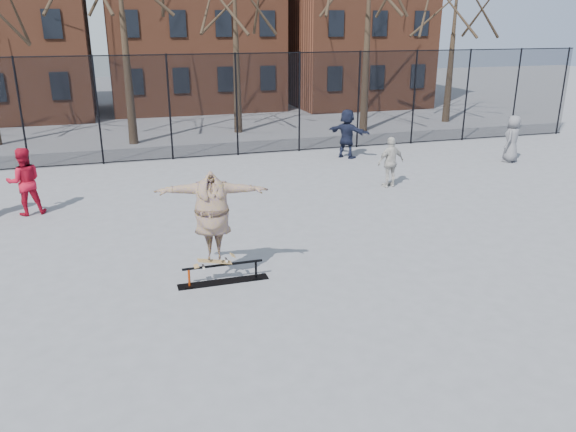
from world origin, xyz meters
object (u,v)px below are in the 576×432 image
object	(u,v)px
skater	(213,219)
bystander_white	(391,162)
skateboard	(215,263)
skate_rail	(223,275)
bystander_navy	(347,134)
bystander_red	(25,182)
bystander_extra	(512,139)

from	to	relation	value
skater	bystander_white	bearing A→B (deg)	51.31
bystander_white	skateboard	bearing A→B (deg)	30.75
skate_rail	bystander_navy	xyz separation A→B (m)	(6.77, 9.72, 0.80)
skate_rail	skater	size ratio (longest dim) A/B	0.84
bystander_red	bystander_extra	distance (m)	17.00
bystander_red	bystander_extra	xyz separation A→B (m)	(16.94, 1.39, -0.06)
bystander_navy	bystander_extra	distance (m)	6.27
skate_rail	bystander_extra	distance (m)	14.51
skateboard	skater	size ratio (longest dim) A/B	0.34
skater	bystander_navy	size ratio (longest dim) A/B	1.17
bystander_red	bystander_navy	size ratio (longest dim) A/B	0.98
bystander_white	bystander_navy	distance (m)	4.27
skateboard	bystander_extra	distance (m)	14.64
skateboard	bystander_red	distance (m)	7.27
skateboard	bystander_navy	distance (m)	11.95
bystander_white	bystander_extra	size ratio (longest dim) A/B	0.92
skateboard	bystander_white	size ratio (longest dim) A/B	0.46
skateboard	bystander_red	world-z (taller)	bystander_red
bystander_extra	bystander_red	bearing A→B (deg)	-31.59
skater	bystander_red	xyz separation A→B (m)	(-4.25, 5.88, -0.47)
skate_rail	skater	world-z (taller)	skater
bystander_white	bystander_navy	world-z (taller)	bystander_navy
skate_rail	bystander_white	xyz separation A→B (m)	(6.53, 5.46, 0.66)
bystander_extra	skateboard	bearing A→B (deg)	-6.48
bystander_red	bystander_white	xyz separation A→B (m)	(10.94, -0.42, -0.12)
skater	bystander_extra	distance (m)	14.64
bystander_white	skate_rail	bearing A→B (deg)	31.45
skateboard	bystander_navy	size ratio (longest dim) A/B	0.39
bystander_navy	bystander_extra	size ratio (longest dim) A/B	1.08
bystander_white	bystander_navy	size ratio (longest dim) A/B	0.86
skateboard	bystander_extra	bearing A→B (deg)	29.79
skater	bystander_white	world-z (taller)	skater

